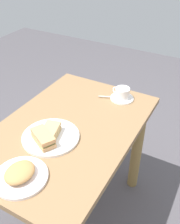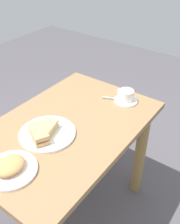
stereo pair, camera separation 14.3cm
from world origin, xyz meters
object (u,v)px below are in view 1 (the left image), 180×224
object	(u,v)px
sandwich_plate	(51,137)
coffee_cup	(122,93)
spoon	(109,97)
dining_table	(69,151)
coffee_saucer	(122,98)
sandwich_back	(43,138)
sandwich_front	(50,132)
side_plate	(21,177)

from	to	relation	value
sandwich_plate	coffee_cup	distance (m)	0.53
coffee_cup	spoon	world-z (taller)	coffee_cup
dining_table	spoon	distance (m)	0.41
coffee_saucer	coffee_cup	world-z (taller)	coffee_cup
sandwich_plate	sandwich_back	bearing A→B (deg)	177.92
sandwich_plate	sandwich_front	bearing A→B (deg)	13.86
sandwich_front	sandwich_back	world-z (taller)	sandwich_back
coffee_cup	coffee_saucer	bearing A→B (deg)	-101.10
side_plate	coffee_saucer	bearing A→B (deg)	-9.22
dining_table	sandwich_front	size ratio (longest dim) A/B	7.50
dining_table	sandwich_front	xyz separation A→B (m)	(-0.11, 0.03, 0.21)
dining_table	sandwich_plate	world-z (taller)	sandwich_plate
sandwich_front	dining_table	bearing A→B (deg)	-13.80
coffee_saucer	spoon	size ratio (longest dim) A/B	1.49
sandwich_back	coffee_cup	size ratio (longest dim) A/B	1.35
coffee_cup	side_plate	distance (m)	0.78
coffee_cup	sandwich_back	bearing A→B (deg)	163.32
side_plate	sandwich_front	bearing A→B (deg)	8.80
coffee_saucer	spoon	world-z (taller)	spoon
dining_table	side_plate	distance (m)	0.42
side_plate	spoon	bearing A→B (deg)	-4.14
spoon	sandwich_front	bearing A→B (deg)	168.51
dining_table	spoon	xyz separation A→B (m)	(0.36, -0.07, 0.18)
spoon	side_plate	world-z (taller)	spoon
sandwich_front	spoon	bearing A→B (deg)	-11.49
coffee_cup	side_plate	world-z (taller)	coffee_cup
sandwich_back	side_plate	size ratio (longest dim) A/B	0.68
sandwich_plate	side_plate	bearing A→B (deg)	-171.23
sandwich_plate	sandwich_back	distance (m)	0.06
sandwich_front	sandwich_back	distance (m)	0.06
sandwich_plate	spoon	xyz separation A→B (m)	(0.47, -0.10, 0.01)
sandwich_back	dining_table	bearing A→B (deg)	-9.70
sandwich_back	coffee_cup	distance (m)	0.58
dining_table	sandwich_back	size ratio (longest dim) A/B	6.65
side_plate	sandwich_plate	bearing A→B (deg)	8.77
sandwich_back	sandwich_plate	bearing A→B (deg)	-2.08
coffee_saucer	spoon	distance (m)	0.08
coffee_cup	sandwich_front	bearing A→B (deg)	161.73
dining_table	side_plate	world-z (taller)	side_plate
sandwich_plate	coffee_saucer	distance (m)	0.53
coffee_cup	side_plate	bearing A→B (deg)	170.91
sandwich_front	side_plate	size ratio (longest dim) A/B	0.60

